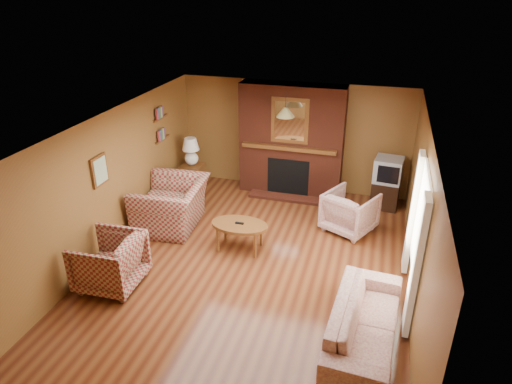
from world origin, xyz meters
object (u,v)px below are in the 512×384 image
(fireplace, at_px, (291,141))
(floral_armchair, at_px, (350,212))
(floral_sofa, at_px, (364,322))
(tv_stand, at_px, (385,194))
(side_table, at_px, (193,178))
(coffee_table, at_px, (240,227))
(table_lamp, at_px, (191,150))
(crt_tv, at_px, (388,170))
(plaid_loveseat, at_px, (172,205))
(plaid_armchair, at_px, (110,262))

(fireplace, distance_m, floral_armchair, 2.14)
(floral_sofa, height_order, tv_stand, floral_sofa)
(side_table, bearing_deg, fireplace, 14.29)
(coffee_table, xyz_separation_m, side_table, (-1.75, 2.04, -0.15))
(floral_armchair, relative_size, side_table, 1.40)
(floral_armchair, bearing_deg, coffee_table, 60.07)
(table_lamp, bearing_deg, crt_tv, 4.74)
(floral_sofa, relative_size, table_lamp, 3.33)
(coffee_table, relative_size, tv_stand, 1.71)
(coffee_table, bearing_deg, side_table, 130.70)
(tv_stand, bearing_deg, plaid_loveseat, -147.67)
(plaid_armchair, relative_size, tv_stand, 1.60)
(plaid_loveseat, height_order, tv_stand, plaid_loveseat)
(plaid_armchair, bearing_deg, table_lamp, -179.05)
(floral_armchair, xyz_separation_m, tv_stand, (0.62, 1.19, -0.10))
(plaid_loveseat, distance_m, floral_sofa, 4.31)
(floral_sofa, relative_size, coffee_table, 2.06)
(plaid_loveseat, bearing_deg, floral_armchair, 97.69)
(floral_armchair, xyz_separation_m, crt_tv, (0.62, 1.18, 0.44))
(floral_sofa, distance_m, table_lamp, 5.50)
(plaid_armchair, xyz_separation_m, crt_tv, (4.00, 3.91, 0.41))
(plaid_loveseat, height_order, coffee_table, plaid_loveseat)
(fireplace, relative_size, plaid_loveseat, 1.74)
(coffee_table, xyz_separation_m, table_lamp, (-1.75, 2.04, 0.50))
(plaid_loveseat, relative_size, crt_tv, 2.33)
(floral_armchair, distance_m, side_table, 3.63)
(plaid_armchair, height_order, table_lamp, table_lamp)
(plaid_armchair, distance_m, crt_tv, 5.61)
(plaid_loveseat, xyz_separation_m, coffee_table, (1.50, -0.45, 0.00))
(coffee_table, distance_m, crt_tv, 3.40)
(crt_tv, bearing_deg, plaid_armchair, -135.68)
(tv_stand, bearing_deg, plaid_armchair, -129.71)
(floral_sofa, relative_size, floral_armchair, 2.40)
(plaid_loveseat, height_order, crt_tv, crt_tv)
(plaid_loveseat, xyz_separation_m, floral_sofa, (3.75, -2.13, -0.15))
(fireplace, distance_m, tv_stand, 2.24)
(side_table, bearing_deg, crt_tv, 4.74)
(plaid_loveseat, xyz_separation_m, side_table, (-0.25, 1.59, -0.14))
(tv_stand, height_order, crt_tv, crt_tv)
(coffee_table, bearing_deg, table_lamp, 130.70)
(fireplace, xyz_separation_m, coffee_table, (-0.35, -2.57, -0.73))
(table_lamp, bearing_deg, floral_sofa, -42.89)
(plaid_loveseat, distance_m, coffee_table, 1.57)
(tv_stand, bearing_deg, fireplace, -179.23)
(plaid_armchair, height_order, tv_stand, plaid_armchair)
(plaid_armchair, xyz_separation_m, coffee_table, (1.60, 1.53, 0.03))
(plaid_loveseat, bearing_deg, floral_sofa, 55.28)
(floral_sofa, distance_m, floral_armchair, 2.92)
(coffee_table, relative_size, table_lamp, 1.61)
(floral_sofa, xyz_separation_m, crt_tv, (0.15, 4.06, 0.53))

